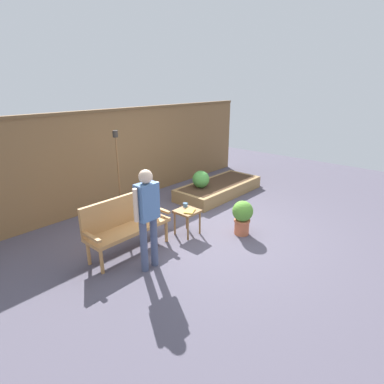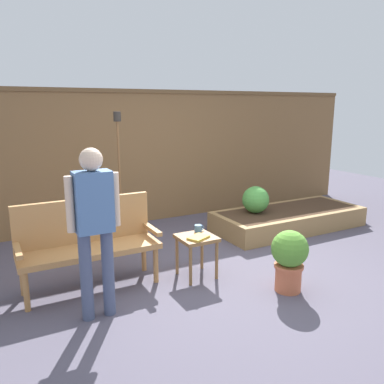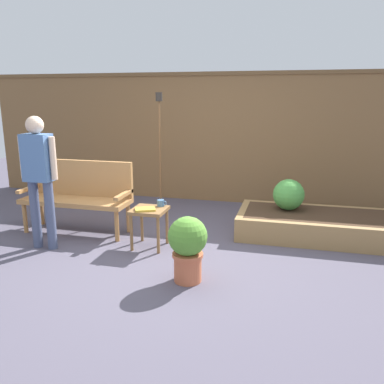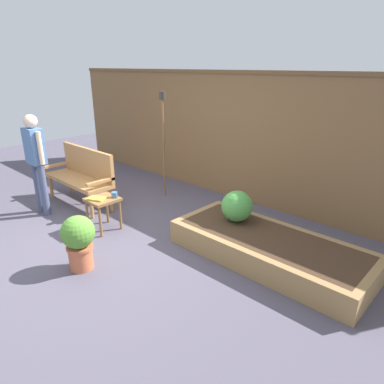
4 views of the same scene
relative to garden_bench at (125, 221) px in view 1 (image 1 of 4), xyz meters
name	(u,v)px [view 1 (image 1 of 4)]	position (x,y,z in m)	size (l,w,h in m)	color
ground_plane	(209,231)	(1.49, -0.59, -0.54)	(14.00, 14.00, 0.00)	#514C5B
fence_back	(123,155)	(1.49, 2.01, 0.55)	(8.40, 0.14, 2.16)	brown
garden_bench	(125,221)	(0.00, 0.00, 0.00)	(1.44, 0.48, 0.94)	#B77F47
side_table	(187,214)	(1.12, -0.36, -0.15)	(0.40, 0.40, 0.48)	olive
cup_on_table	(185,205)	(1.22, -0.22, -0.03)	(0.12, 0.09, 0.08)	teal
book_on_table	(190,211)	(1.11, -0.43, -0.05)	(0.23, 0.16, 0.02)	gold
potted_boxwood	(242,216)	(1.80, -1.12, -0.17)	(0.38, 0.38, 0.66)	#C66642
raised_planter_bed	(219,189)	(3.29, 0.54, -0.39)	(2.40, 1.00, 0.30)	#997547
shrub_near_bench	(201,179)	(2.71, 0.65, -0.04)	(0.41, 0.41, 0.41)	brown
tiki_torch	(117,160)	(0.75, 1.17, 0.70)	(0.10, 0.10, 1.83)	brown
person_by_bench	(147,212)	(-0.09, -0.69, 0.39)	(0.47, 0.20, 1.56)	#475170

